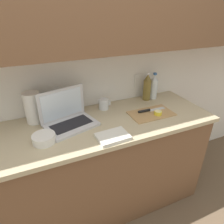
# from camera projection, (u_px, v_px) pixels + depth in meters

# --- Properties ---
(ground_plane) EXTENTS (12.00, 12.00, 0.00)m
(ground_plane) POSITION_uv_depth(u_px,v_px,m) (94.00, 204.00, 1.97)
(ground_plane) COLOR brown
(ground_plane) RESTS_ON ground
(wall_back) EXTENTS (5.20, 0.38, 2.60)m
(wall_back) POSITION_uv_depth(u_px,v_px,m) (74.00, 33.00, 1.45)
(wall_back) COLOR white
(wall_back) RESTS_ON ground_plane
(counter_unit) EXTENTS (2.05, 0.65, 0.92)m
(counter_unit) POSITION_uv_depth(u_px,v_px,m) (89.00, 169.00, 1.75)
(counter_unit) COLOR brown
(counter_unit) RESTS_ON ground_plane
(laptop) EXTENTS (0.43, 0.35, 0.27)m
(laptop) POSITION_uv_depth(u_px,v_px,m) (68.00, 117.00, 1.53)
(laptop) COLOR silver
(laptop) RESTS_ON counter_unit
(cutting_board) EXTENTS (0.37, 0.22, 0.01)m
(cutting_board) POSITION_uv_depth(u_px,v_px,m) (151.00, 113.00, 1.70)
(cutting_board) COLOR tan
(cutting_board) RESTS_ON counter_unit
(knife) EXTENTS (0.26, 0.04, 0.02)m
(knife) POSITION_uv_depth(u_px,v_px,m) (147.00, 110.00, 1.73)
(knife) COLOR silver
(knife) RESTS_ON cutting_board
(lemon_half_cut) EXTENTS (0.06, 0.06, 0.03)m
(lemon_half_cut) POSITION_uv_depth(u_px,v_px,m) (158.00, 113.00, 1.67)
(lemon_half_cut) COLOR yellow
(lemon_half_cut) RESTS_ON cutting_board
(bottle_green_soda) EXTENTS (0.07, 0.07, 0.27)m
(bottle_green_soda) POSITION_uv_depth(u_px,v_px,m) (147.00, 87.00, 1.91)
(bottle_green_soda) COLOR olive
(bottle_green_soda) RESTS_ON counter_unit
(bottle_oil_tall) EXTENTS (0.07, 0.07, 0.26)m
(bottle_oil_tall) POSITION_uv_depth(u_px,v_px,m) (154.00, 87.00, 1.94)
(bottle_oil_tall) COLOR silver
(bottle_oil_tall) RESTS_ON counter_unit
(measuring_cup) EXTENTS (0.11, 0.09, 0.09)m
(measuring_cup) POSITION_uv_depth(u_px,v_px,m) (104.00, 104.00, 1.77)
(measuring_cup) COLOR silver
(measuring_cup) RESTS_ON counter_unit
(bowl_white) EXTENTS (0.15, 0.15, 0.06)m
(bowl_white) POSITION_uv_depth(u_px,v_px,m) (44.00, 138.00, 1.34)
(bowl_white) COLOR white
(bowl_white) RESTS_ON counter_unit
(paper_towel_roll) EXTENTS (0.13, 0.13, 0.25)m
(paper_towel_roll) POSITION_uv_depth(u_px,v_px,m) (33.00, 108.00, 1.54)
(paper_towel_roll) COLOR white
(paper_towel_roll) RESTS_ON counter_unit
(dish_towel) EXTENTS (0.23, 0.17, 0.02)m
(dish_towel) POSITION_uv_depth(u_px,v_px,m) (113.00, 137.00, 1.39)
(dish_towel) COLOR silver
(dish_towel) RESTS_ON counter_unit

